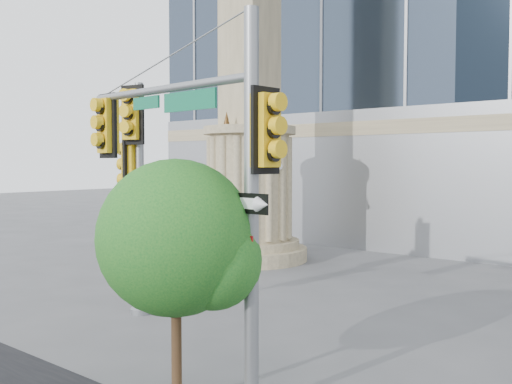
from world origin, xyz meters
The scene contains 5 objects.
ground centered at (0.00, 0.00, 0.00)m, with size 120.00×120.00×0.00m, color #545456.
monument centered at (-6.00, 9.00, 5.52)m, with size 4.40×4.40×16.60m.
main_signal_pole centered at (1.49, -1.12, 3.73)m, with size 4.65×0.79×6.01m.
secondary_signal_pole centered at (-3.13, 1.20, 3.34)m, with size 1.05×0.75×5.69m.
street_tree centered at (1.62, -1.78, 2.51)m, with size 2.45×2.39×3.81m.
Camera 1 is at (7.96, -7.68, 3.76)m, focal length 40.00 mm.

